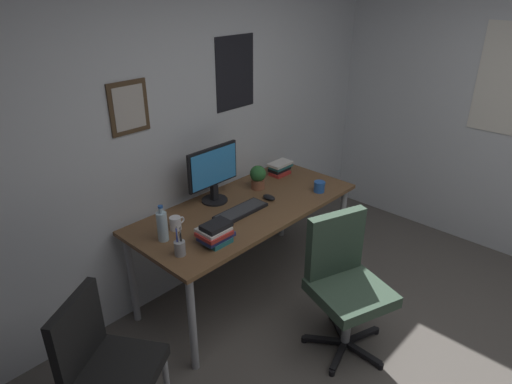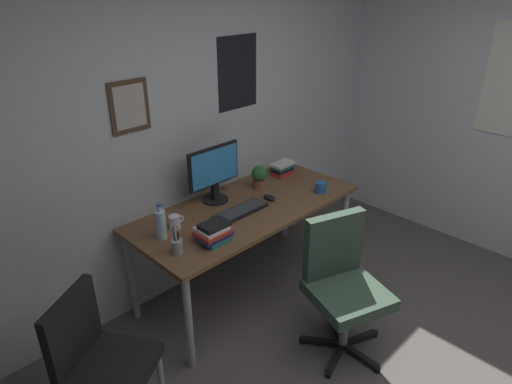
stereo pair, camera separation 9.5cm
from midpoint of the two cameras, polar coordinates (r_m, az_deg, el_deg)
wall_back at (r=3.43m, az=-7.49°, el=8.30°), size 4.40×0.10×2.60m
desk at (r=3.41m, az=-0.39°, el=-2.83°), size 1.78×0.79×0.76m
office_chair at (r=3.05m, az=11.76°, el=-10.84°), size 0.59×0.60×0.95m
side_chair at (r=2.64m, az=-18.37°, el=-19.31°), size 0.58×0.58×0.88m
monitor at (r=3.36m, az=-4.54°, el=2.59°), size 0.46×0.20×0.43m
keyboard at (r=3.28m, az=-1.12°, el=-2.41°), size 0.43×0.15×0.03m
computer_mouse at (r=3.46m, az=2.55°, el=-0.72°), size 0.06×0.11×0.04m
water_bottle at (r=2.97m, az=-11.09°, el=-4.05°), size 0.07×0.07×0.25m
coffee_mug_near at (r=3.61m, az=9.01°, el=0.58°), size 0.13×0.09×0.09m
coffee_mug_far at (r=3.11m, az=-9.40°, el=-3.76°), size 0.12×0.08×0.09m
potted_plant at (r=3.61m, az=1.19°, el=1.98°), size 0.13×0.13×0.20m
pen_cup at (r=2.83m, az=-9.03°, el=-6.78°), size 0.07×0.07×0.20m
book_stack_left at (r=3.91m, az=4.12°, el=3.08°), size 0.23×0.14×0.11m
book_stack_right at (r=2.90m, az=-4.48°, el=-5.17°), size 0.22×0.18×0.14m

